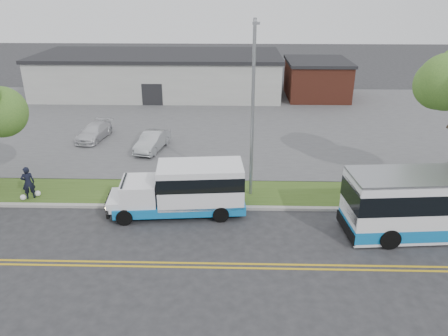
{
  "coord_description": "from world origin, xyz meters",
  "views": [
    {
      "loc": [
        2.09,
        -19.52,
        11.15
      ],
      "look_at": [
        1.49,
        2.93,
        1.6
      ],
      "focal_mm": 35.0,
      "sensor_mm": 36.0,
      "label": 1
    }
  ],
  "objects_px": {
    "streetlight_near": "(253,106)",
    "parked_car_b": "(94,132)",
    "parked_car_a": "(152,141)",
    "pedestrian": "(28,183)",
    "shuttle_bus": "(187,188)"
  },
  "relations": [
    {
      "from": "streetlight_near",
      "to": "parked_car_b",
      "type": "xyz_separation_m",
      "value": [
        -11.66,
        9.15,
        -4.55
      ]
    },
    {
      "from": "pedestrian",
      "to": "parked_car_b",
      "type": "distance_m",
      "value": 10.0
    },
    {
      "from": "parked_car_a",
      "to": "streetlight_near",
      "type": "bearing_deg",
      "value": -33.35
    },
    {
      "from": "pedestrian",
      "to": "shuttle_bus",
      "type": "bearing_deg",
      "value": 146.42
    },
    {
      "from": "streetlight_near",
      "to": "parked_car_a",
      "type": "height_order",
      "value": "streetlight_near"
    },
    {
      "from": "streetlight_near",
      "to": "parked_car_a",
      "type": "distance_m",
      "value": 10.72
    },
    {
      "from": "parked_car_a",
      "to": "parked_car_b",
      "type": "bearing_deg",
      "value": 168.09
    },
    {
      "from": "pedestrian",
      "to": "parked_car_b",
      "type": "bearing_deg",
      "value": -119.08
    },
    {
      "from": "shuttle_bus",
      "to": "pedestrian",
      "type": "xyz_separation_m",
      "value": [
        -8.91,
        1.24,
        -0.4
      ]
    },
    {
      "from": "streetlight_near",
      "to": "parked_car_b",
      "type": "distance_m",
      "value": 15.51
    },
    {
      "from": "streetlight_near",
      "to": "pedestrian",
      "type": "height_order",
      "value": "streetlight_near"
    },
    {
      "from": "parked_car_b",
      "to": "streetlight_near",
      "type": "bearing_deg",
      "value": -28.98
    },
    {
      "from": "parked_car_a",
      "to": "parked_car_b",
      "type": "xyz_separation_m",
      "value": [
        -4.85,
        2.18,
        -0.07
      ]
    },
    {
      "from": "parked_car_b",
      "to": "shuttle_bus",
      "type": "bearing_deg",
      "value": -44.32
    },
    {
      "from": "parked_car_b",
      "to": "pedestrian",
      "type": "bearing_deg",
      "value": -84.27
    }
  ]
}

